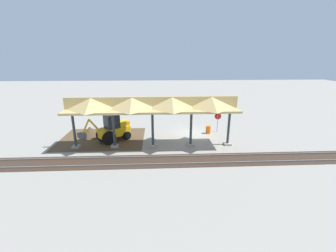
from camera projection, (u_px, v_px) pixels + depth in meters
ground_plane at (193, 133)px, 25.80m from camera, size 120.00×120.00×0.00m
dirt_work_zone at (103, 139)px, 24.12m from camera, size 8.82×7.00×0.01m
platform_canopy at (152, 105)px, 20.83m from camera, size 16.02×3.20×4.90m
rail_tracks at (205, 160)px, 19.09m from camera, size 60.00×2.58×0.15m
stop_sign at (218, 118)px, 25.95m from camera, size 0.75×0.18×2.23m
backhoe at (113, 129)px, 23.16m from camera, size 4.82×4.12×2.82m
dirt_mound at (91, 137)px, 24.61m from camera, size 5.00×5.00×2.38m
traffic_barrel at (208, 130)px, 25.62m from camera, size 0.56×0.56×0.90m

